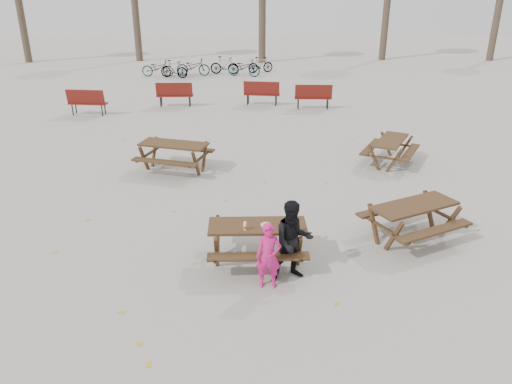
{
  "coord_description": "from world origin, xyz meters",
  "views": [
    {
      "loc": [
        -0.24,
        -8.17,
        4.92
      ],
      "look_at": [
        0.0,
        1.0,
        1.0
      ],
      "focal_mm": 35.0,
      "sensor_mm": 36.0,
      "label": 1
    }
  ],
  "objects_px": {
    "main_picnic_table": "(257,234)",
    "soda_bottle": "(245,226)",
    "picnic_table_east": "(412,222)",
    "adult": "(293,241)",
    "picnic_table_north": "(174,157)",
    "child": "(269,256)",
    "picnic_table_far": "(390,152)",
    "food_tray": "(266,225)"
  },
  "relations": [
    {
      "from": "main_picnic_table",
      "to": "soda_bottle",
      "type": "xyz_separation_m",
      "value": [
        -0.23,
        -0.21,
        0.26
      ]
    },
    {
      "from": "main_picnic_table",
      "to": "soda_bottle",
      "type": "distance_m",
      "value": 0.4
    },
    {
      "from": "main_picnic_table",
      "to": "picnic_table_east",
      "type": "bearing_deg",
      "value": 14.49
    },
    {
      "from": "soda_bottle",
      "to": "picnic_table_east",
      "type": "height_order",
      "value": "soda_bottle"
    },
    {
      "from": "adult",
      "to": "picnic_table_north",
      "type": "bearing_deg",
      "value": 107.27
    },
    {
      "from": "child",
      "to": "adult",
      "type": "distance_m",
      "value": 0.53
    },
    {
      "from": "child",
      "to": "picnic_table_far",
      "type": "relative_size",
      "value": 0.71
    },
    {
      "from": "child",
      "to": "picnic_table_north",
      "type": "xyz_separation_m",
      "value": [
        -2.32,
        5.77,
        -0.2
      ]
    },
    {
      "from": "adult",
      "to": "picnic_table_east",
      "type": "bearing_deg",
      "value": 18.82
    },
    {
      "from": "food_tray",
      "to": "picnic_table_north",
      "type": "relative_size",
      "value": 0.1
    },
    {
      "from": "picnic_table_north",
      "to": "soda_bottle",
      "type": "bearing_deg",
      "value": -51.73
    },
    {
      "from": "soda_bottle",
      "to": "picnic_table_north",
      "type": "xyz_separation_m",
      "value": [
        -1.93,
        5.14,
        -0.45
      ]
    },
    {
      "from": "child",
      "to": "picnic_table_north",
      "type": "height_order",
      "value": "child"
    },
    {
      "from": "main_picnic_table",
      "to": "child",
      "type": "height_order",
      "value": "child"
    },
    {
      "from": "picnic_table_east",
      "to": "main_picnic_table",
      "type": "bearing_deg",
      "value": 168.87
    },
    {
      "from": "soda_bottle",
      "to": "picnic_table_far",
      "type": "distance_m",
      "value": 6.99
    },
    {
      "from": "picnic_table_north",
      "to": "picnic_table_east",
      "type": "bearing_deg",
      "value": -19.89
    },
    {
      "from": "food_tray",
      "to": "adult",
      "type": "height_order",
      "value": "adult"
    },
    {
      "from": "adult",
      "to": "picnic_table_far",
      "type": "height_order",
      "value": "adult"
    },
    {
      "from": "child",
      "to": "picnic_table_far",
      "type": "height_order",
      "value": "child"
    },
    {
      "from": "child",
      "to": "adult",
      "type": "xyz_separation_m",
      "value": [
        0.44,
        0.27,
        0.14
      ]
    },
    {
      "from": "picnic_table_east",
      "to": "adult",
      "type": "bearing_deg",
      "value": -177.39
    },
    {
      "from": "food_tray",
      "to": "picnic_table_far",
      "type": "bearing_deg",
      "value": 54.81
    },
    {
      "from": "soda_bottle",
      "to": "adult",
      "type": "relative_size",
      "value": 0.11
    },
    {
      "from": "picnic_table_north",
      "to": "food_tray",
      "type": "bearing_deg",
      "value": -47.49
    },
    {
      "from": "adult",
      "to": "picnic_table_north",
      "type": "height_order",
      "value": "adult"
    },
    {
      "from": "child",
      "to": "adult",
      "type": "bearing_deg",
      "value": 35.29
    },
    {
      "from": "soda_bottle",
      "to": "picnic_table_north",
      "type": "height_order",
      "value": "soda_bottle"
    },
    {
      "from": "child",
      "to": "picnic_table_far",
      "type": "xyz_separation_m",
      "value": [
        3.8,
        6.19,
        -0.24
      ]
    },
    {
      "from": "main_picnic_table",
      "to": "picnic_table_far",
      "type": "relative_size",
      "value": 1.08
    },
    {
      "from": "food_tray",
      "to": "picnic_table_north",
      "type": "distance_m",
      "value": 5.52
    },
    {
      "from": "soda_bottle",
      "to": "picnic_table_far",
      "type": "bearing_deg",
      "value": 52.94
    },
    {
      "from": "picnic_table_north",
      "to": "adult",
      "type": "bearing_deg",
      "value": -45.61
    },
    {
      "from": "picnic_table_far",
      "to": "adult",
      "type": "bearing_deg",
      "value": 179.14
    },
    {
      "from": "soda_bottle",
      "to": "child",
      "type": "height_order",
      "value": "child"
    },
    {
      "from": "food_tray",
      "to": "soda_bottle",
      "type": "relative_size",
      "value": 1.06
    },
    {
      "from": "soda_bottle",
      "to": "child",
      "type": "relative_size",
      "value": 0.14
    },
    {
      "from": "adult",
      "to": "picnic_table_east",
      "type": "xyz_separation_m",
      "value": [
        2.58,
        1.38,
        -0.35
      ]
    },
    {
      "from": "food_tray",
      "to": "child",
      "type": "relative_size",
      "value": 0.15
    },
    {
      "from": "food_tray",
      "to": "picnic_table_far",
      "type": "distance_m",
      "value": 6.64
    },
    {
      "from": "adult",
      "to": "picnic_table_east",
      "type": "relative_size",
      "value": 0.82
    },
    {
      "from": "picnic_table_east",
      "to": "picnic_table_far",
      "type": "relative_size",
      "value": 1.07
    }
  ]
}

